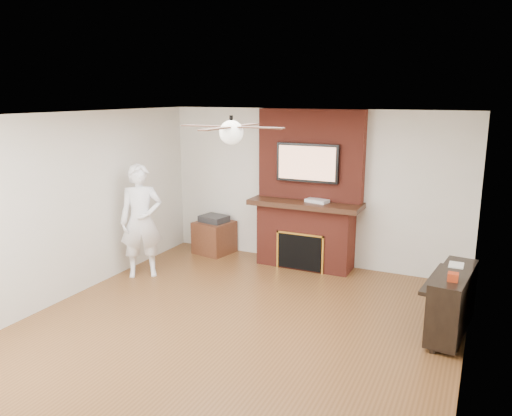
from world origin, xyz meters
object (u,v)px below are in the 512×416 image
at_px(person, 141,221).
at_px(piano, 451,301).
at_px(side_table, 214,236).
at_px(fireplace, 307,205).

bearing_deg(person, piano, -37.51).
height_order(person, side_table, person).
height_order(fireplace, piano, fireplace).
xyz_separation_m(side_table, piano, (3.99, -1.51, 0.10)).
distance_m(person, side_table, 1.61).
xyz_separation_m(fireplace, piano, (2.31, -1.57, -0.58)).
relative_size(person, side_table, 2.55).
xyz_separation_m(person, side_table, (0.42, 1.45, -0.55)).
bearing_deg(person, side_table, 36.95).
relative_size(fireplace, piano, 2.08).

